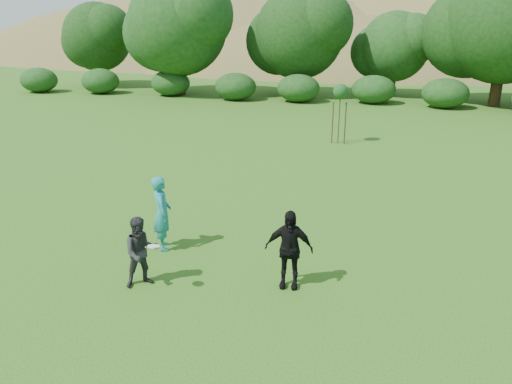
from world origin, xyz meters
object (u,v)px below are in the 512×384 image
sapling (340,93)px  player_black (289,249)px  player_grey (141,252)px  player_teal (162,213)px

sapling → player_black: bearing=-87.5°
sapling → player_grey: bearing=-99.7°
player_grey → player_teal: bearing=62.6°
player_teal → sapling: sapling is taller
player_grey → player_black: size_ratio=0.90×
player_teal → player_grey: size_ratio=1.20×
player_teal → player_grey: (0.40, -1.88, -0.17)m
player_grey → sapling: (2.55, 14.84, 1.60)m
player_black → sapling: size_ratio=0.64×
player_black → sapling: sapling is taller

